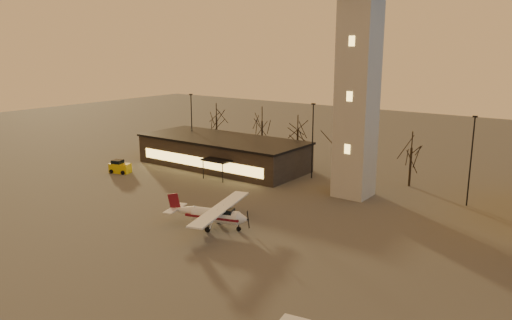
# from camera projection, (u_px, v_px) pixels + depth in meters

# --- Properties ---
(ground) EXTENTS (220.00, 220.00, 0.00)m
(ground) POSITION_uv_depth(u_px,v_px,m) (171.00, 293.00, 36.18)
(ground) COLOR #3C3937
(ground) RESTS_ON ground
(control_tower) EXTENTS (6.80, 6.80, 32.60)m
(control_tower) POSITION_uv_depth(u_px,v_px,m) (359.00, 56.00, 56.07)
(control_tower) COLOR #A3A19B
(control_tower) RESTS_ON ground
(terminal) EXTENTS (25.40, 12.20, 4.30)m
(terminal) POSITION_uv_depth(u_px,v_px,m) (223.00, 152.00, 73.50)
(terminal) COLOR black
(terminal) RESTS_ON ground
(light_poles) EXTENTS (58.50, 12.25, 10.14)m
(light_poles) POSITION_uv_depth(u_px,v_px,m) (362.00, 150.00, 59.02)
(light_poles) COLOR black
(light_poles) RESTS_ON ground
(tree_row) EXTENTS (37.20, 9.20, 8.80)m
(tree_row) POSITION_uv_depth(u_px,v_px,m) (297.00, 126.00, 73.50)
(tree_row) COLOR black
(tree_row) RESTS_ON ground
(cessna_rear) EXTENTS (9.23, 11.42, 3.17)m
(cessna_rear) POSITION_uv_depth(u_px,v_px,m) (217.00, 218.00, 48.72)
(cessna_rear) COLOR silver
(cessna_rear) RESTS_ON ground
(service_cart) EXTENTS (3.18, 2.46, 1.81)m
(service_cart) POSITION_uv_depth(u_px,v_px,m) (120.00, 168.00, 70.22)
(service_cart) COLOR gold
(service_cart) RESTS_ON ground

